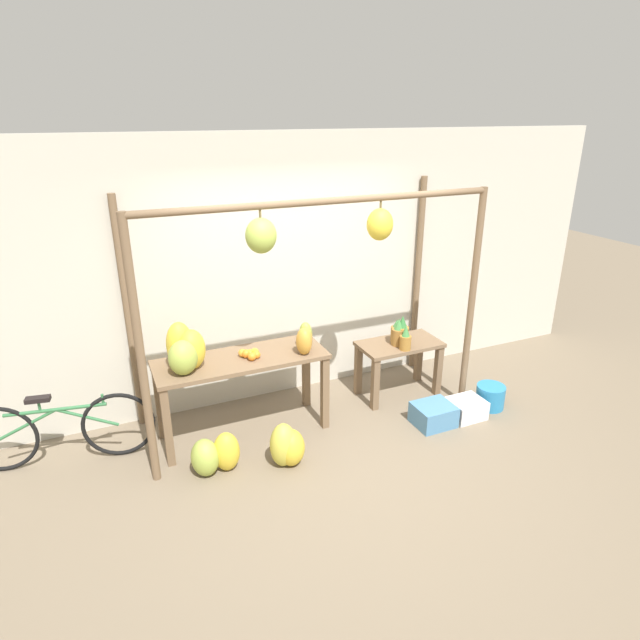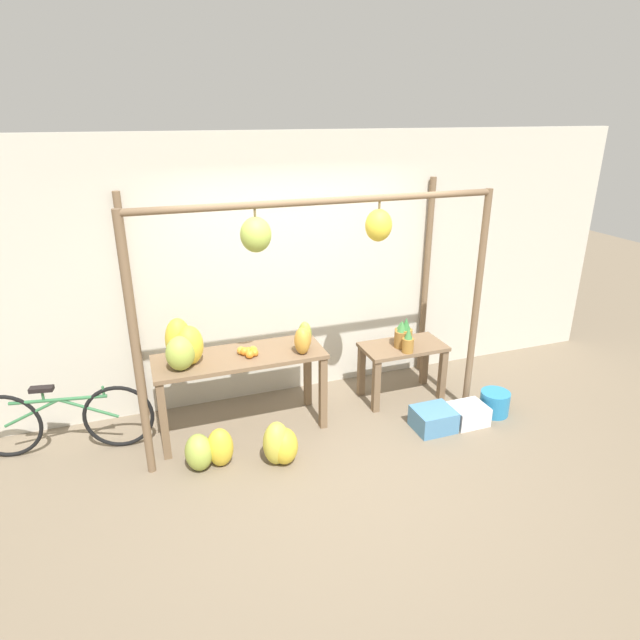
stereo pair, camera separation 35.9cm
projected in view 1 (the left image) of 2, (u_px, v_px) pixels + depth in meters
The scene contains 15 objects.
ground_plane at pixel (352, 466), 4.79m from camera, with size 20.00×20.00×0.00m, color #756651.
shop_wall_back at pixel (285, 270), 5.64m from camera, with size 8.00×0.08×2.80m.
stall_awning at pixel (313, 270), 4.86m from camera, with size 3.31×1.13×2.30m.
display_table_main at pixel (242, 371), 5.06m from camera, with size 1.62×0.58×0.81m.
display_table_side at pixel (399, 355), 5.85m from camera, with size 0.90×0.48×0.62m.
banana_pile_on_table at pixel (184, 351), 4.73m from camera, with size 0.44×0.46×0.43m.
orange_pile at pixel (251, 354), 5.00m from camera, with size 0.19×0.19×0.08m.
pineapple_cluster at pixel (400, 334), 5.70m from camera, with size 0.19×0.33×0.33m.
banana_pile_ground_left at pixel (215, 455), 4.65m from camera, with size 0.46×0.30×0.37m.
banana_pile_ground_right at pixel (287, 446), 4.75m from camera, with size 0.41×0.37×0.41m.
fruit_crate_white at pixel (433, 415), 5.39m from camera, with size 0.39×0.34×0.22m.
blue_bucket at pixel (490, 396), 5.70m from camera, with size 0.30×0.30×0.25m.
parked_bicycle at pixel (60, 430), 4.72m from camera, with size 1.60×0.32×0.69m.
papaya_pile at pixel (305, 339), 5.11m from camera, with size 0.25×0.33×0.27m.
fruit_crate_purple at pixel (466, 408), 5.53m from camera, with size 0.35×0.30×0.20m.
Camera 1 is at (-1.87, -3.52, 2.97)m, focal length 30.00 mm.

